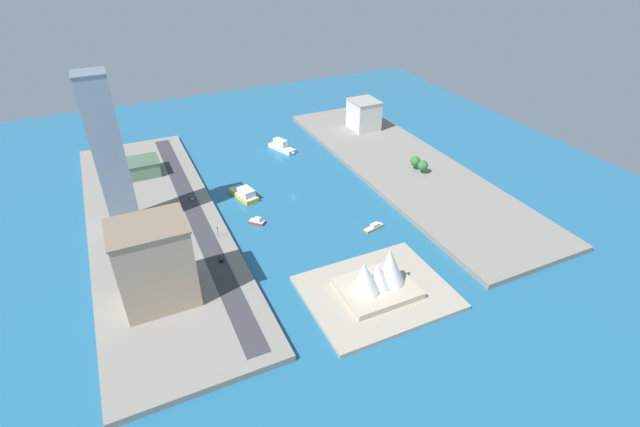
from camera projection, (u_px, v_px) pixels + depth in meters
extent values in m
plane|color=#23668E|center=(294.00, 195.00, 293.38)|extent=(440.00, 440.00, 0.00)
cube|color=gray|center=(406.00, 168.00, 322.58)|extent=(70.00, 240.00, 3.08)
cube|color=gray|center=(156.00, 225.00, 262.54)|extent=(70.00, 240.00, 3.08)
cube|color=#A89E89|center=(377.00, 292.00, 216.44)|extent=(65.38, 52.89, 2.00)
cube|color=#38383D|center=(195.00, 214.00, 269.64)|extent=(9.94, 228.00, 0.15)
cube|color=silver|center=(282.00, 148.00, 349.72)|extent=(15.29, 24.18, 2.90)
cone|color=silver|center=(293.00, 153.00, 342.55)|extent=(3.38, 3.38, 2.61)
cube|color=white|center=(280.00, 143.00, 348.44)|extent=(8.71, 11.95, 5.08)
cube|color=beige|center=(282.00, 146.00, 348.91)|extent=(14.68, 23.21, 0.10)
cube|color=orange|center=(374.00, 228.00, 261.93)|extent=(13.01, 6.30, 1.28)
cone|color=orange|center=(365.00, 232.00, 258.45)|extent=(1.39, 1.39, 1.15)
cube|color=white|center=(375.00, 225.00, 261.56)|extent=(5.35, 3.84, 1.73)
cube|color=beige|center=(374.00, 227.00, 261.56)|extent=(12.49, 6.05, 0.10)
cube|color=red|center=(257.00, 222.00, 266.70)|extent=(9.40, 9.48, 1.44)
cone|color=red|center=(249.00, 220.00, 268.16)|extent=(1.83, 1.83, 1.30)
cube|color=white|center=(258.00, 219.00, 265.51)|extent=(4.41, 4.42, 2.29)
cube|color=beige|center=(257.00, 221.00, 266.29)|extent=(9.02, 9.10, 0.10)
cube|color=yellow|center=(244.00, 195.00, 291.24)|extent=(13.71, 23.67, 2.82)
cone|color=yellow|center=(234.00, 188.00, 299.05)|extent=(3.06, 3.06, 2.53)
cube|color=white|center=(246.00, 192.00, 286.86)|extent=(9.42, 11.90, 4.36)
cube|color=beige|center=(243.00, 193.00, 290.46)|extent=(13.16, 22.72, 0.10)
cube|color=#8C9EB2|center=(110.00, 156.00, 238.70)|extent=(14.79, 14.46, 83.31)
cube|color=slate|center=(88.00, 73.00, 216.16)|extent=(15.38, 15.03, 0.80)
cube|color=slate|center=(132.00, 170.00, 306.50)|extent=(33.57, 19.04, 9.24)
cube|color=#47624A|center=(130.00, 163.00, 303.81)|extent=(34.92, 19.80, 0.80)
cube|color=tan|center=(155.00, 264.00, 199.64)|extent=(30.63, 24.42, 38.64)
cube|color=#7C6B55|center=(146.00, 226.00, 189.07)|extent=(31.86, 25.40, 0.80)
cube|color=silver|center=(364.00, 115.00, 372.46)|extent=(20.06, 22.50, 22.23)
cube|color=#9D9992|center=(365.00, 101.00, 366.29)|extent=(20.86, 23.40, 0.80)
cylinder|color=black|center=(219.00, 259.00, 233.50)|extent=(0.27, 0.65, 0.64)
cylinder|color=black|center=(222.00, 258.00, 234.04)|extent=(0.27, 0.65, 0.64)
cylinder|color=black|center=(220.00, 262.00, 231.16)|extent=(0.27, 0.65, 0.64)
cylinder|color=black|center=(223.00, 261.00, 231.70)|extent=(0.27, 0.65, 0.64)
cube|color=black|center=(221.00, 260.00, 232.45)|extent=(1.91, 4.38, 0.76)
cube|color=#262D38|center=(221.00, 259.00, 231.95)|extent=(1.64, 2.47, 0.47)
cylinder|color=black|center=(190.00, 197.00, 284.89)|extent=(0.26, 0.64, 0.64)
cylinder|color=black|center=(193.00, 196.00, 285.48)|extent=(0.26, 0.64, 0.64)
cylinder|color=black|center=(191.00, 199.00, 282.38)|extent=(0.26, 0.64, 0.64)
cylinder|color=black|center=(194.00, 199.00, 282.97)|extent=(0.26, 0.64, 0.64)
cube|color=#B7B7BC|center=(192.00, 197.00, 283.75)|extent=(1.87, 4.76, 0.87)
cube|color=#262D38|center=(192.00, 197.00, 283.19)|extent=(1.62, 2.67, 0.54)
cylinder|color=black|center=(218.00, 233.00, 248.63)|extent=(0.18, 0.18, 5.50)
cube|color=black|center=(217.00, 228.00, 246.88)|extent=(0.36, 0.36, 1.00)
sphere|color=red|center=(217.00, 227.00, 246.70)|extent=(0.24, 0.24, 0.24)
sphere|color=yellow|center=(217.00, 228.00, 246.88)|extent=(0.24, 0.24, 0.24)
sphere|color=green|center=(217.00, 228.00, 247.07)|extent=(0.24, 0.24, 0.24)
cube|color=#BCAD93|center=(377.00, 288.00, 215.10)|extent=(34.21, 27.74, 3.00)
cone|color=white|center=(390.00, 265.00, 211.25)|extent=(14.23, 11.82, 20.83)
cone|color=white|center=(378.00, 275.00, 210.95)|extent=(11.94, 10.37, 13.78)
cone|color=white|center=(365.00, 277.00, 207.56)|extent=(14.60, 12.70, 17.14)
cylinder|color=brown|center=(415.00, 167.00, 316.31)|extent=(0.50, 0.50, 3.21)
sphere|color=#2D7233|center=(415.00, 161.00, 313.99)|extent=(6.82, 6.82, 6.82)
cylinder|color=brown|center=(422.00, 171.00, 311.50)|extent=(0.50, 0.50, 2.97)
sphere|color=#2D7233|center=(423.00, 165.00, 309.23)|extent=(6.85, 6.85, 6.85)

